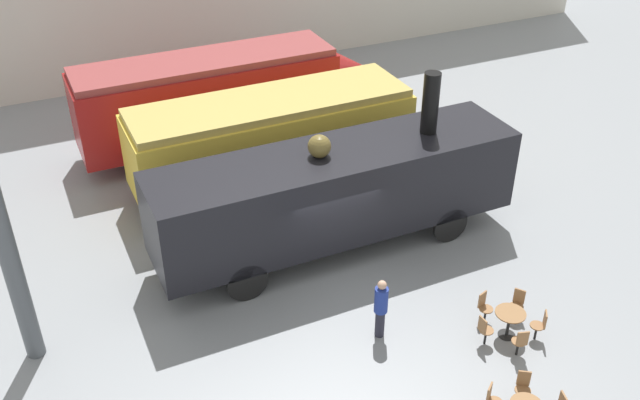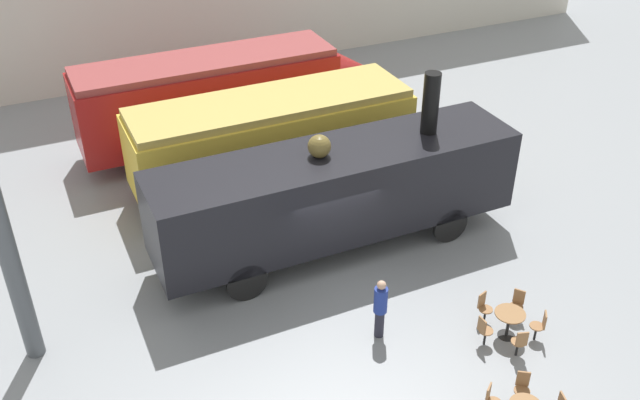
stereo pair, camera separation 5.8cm
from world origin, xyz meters
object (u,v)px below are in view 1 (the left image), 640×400
(steam_locomotive, at_px, (337,190))
(cafe_table_near, at_px, (510,318))
(passenger_coach_vintage, at_px, (271,136))
(cafe_chair_0, at_px, (541,324))
(visitor_person, at_px, (381,306))
(streamlined_locomotive, at_px, (230,92))

(steam_locomotive, height_order, cafe_table_near, steam_locomotive)
(passenger_coach_vintage, distance_m, cafe_chair_0, 10.27)
(cafe_table_near, bearing_deg, cafe_chair_0, -35.56)
(steam_locomotive, xyz_separation_m, cafe_table_near, (2.21, -5.25, -1.39))
(passenger_coach_vintage, xyz_separation_m, visitor_person, (-0.26, -7.84, -0.95))
(passenger_coach_vintage, bearing_deg, cafe_chair_0, -71.37)
(cafe_chair_0, bearing_deg, steam_locomotive, -28.09)
(visitor_person, bearing_deg, steam_locomotive, 79.88)
(cafe_table_near, distance_m, cafe_chair_0, 0.76)
(steam_locomotive, distance_m, cafe_table_near, 5.87)
(passenger_coach_vintage, bearing_deg, visitor_person, -91.91)
(steam_locomotive, xyz_separation_m, visitor_person, (-0.69, -3.89, -1.02))
(cafe_chair_0, bearing_deg, visitor_person, 8.37)
(passenger_coach_vintage, bearing_deg, steam_locomotive, -83.76)
(steam_locomotive, height_order, cafe_chair_0, steam_locomotive)
(streamlined_locomotive, relative_size, cafe_table_near, 14.71)
(passenger_coach_vintage, bearing_deg, streamlined_locomotive, 92.37)
(cafe_table_near, height_order, visitor_person, visitor_person)
(streamlined_locomotive, xyz_separation_m, cafe_table_near, (2.79, -12.85, -1.45))
(steam_locomotive, relative_size, cafe_chair_0, 12.19)
(cafe_table_near, height_order, cafe_chair_0, cafe_chair_0)
(steam_locomotive, distance_m, cafe_chair_0, 6.52)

